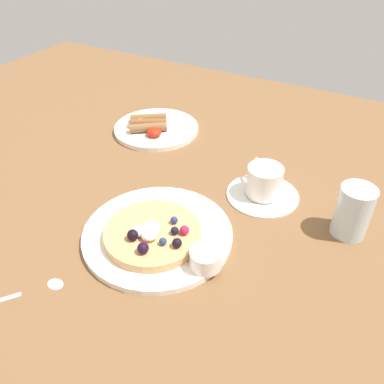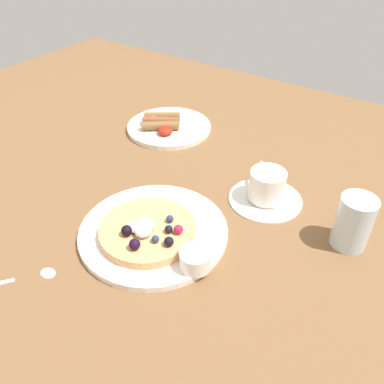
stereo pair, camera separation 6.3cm
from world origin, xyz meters
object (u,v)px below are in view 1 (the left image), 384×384
at_px(pancake_plate, 158,234).
at_px(coffee_saucer, 263,194).
at_px(teaspoon, 28,291).
at_px(water_glass, 353,211).
at_px(syrup_ramekin, 206,258).
at_px(coffee_cup, 264,180).
at_px(breakfast_plate, 156,129).

xyz_separation_m(pancake_plate, coffee_saucer, (0.13, 0.21, -0.00)).
height_order(teaspoon, water_glass, water_glass).
bearing_deg(coffee_saucer, syrup_ramekin, -92.56).
relative_size(pancake_plate, teaspoon, 2.01).
height_order(syrup_ramekin, coffee_cup, coffee_cup).
distance_m(coffee_saucer, water_glass, 0.19).
distance_m(syrup_ramekin, water_glass, 0.28).
relative_size(teaspoon, water_glass, 1.36).
bearing_deg(teaspoon, syrup_ramekin, 37.99).
relative_size(syrup_ramekin, coffee_saucer, 0.36).
relative_size(syrup_ramekin, breakfast_plate, 0.24).
height_order(breakfast_plate, teaspoon, breakfast_plate).
distance_m(pancake_plate, coffee_cup, 0.25).
xyz_separation_m(pancake_plate, coffee_cup, (0.12, 0.21, 0.03)).
relative_size(breakfast_plate, coffee_saucer, 1.47).
xyz_separation_m(pancake_plate, water_glass, (0.30, 0.18, 0.04)).
bearing_deg(breakfast_plate, coffee_saucer, -20.70).
xyz_separation_m(pancake_plate, teaspoon, (-0.11, -0.21, -0.00)).
xyz_separation_m(syrup_ramekin, breakfast_plate, (-0.34, 0.37, -0.02)).
bearing_deg(water_glass, breakfast_plate, 162.98).
height_order(coffee_saucer, teaspoon, coffee_saucer).
distance_m(coffee_cup, water_glass, 0.18).
bearing_deg(coffee_saucer, water_glass, -9.45).
bearing_deg(teaspoon, coffee_cup, 60.62).
relative_size(coffee_saucer, water_glass, 1.50).
height_order(coffee_saucer, water_glass, water_glass).
xyz_separation_m(pancake_plate, syrup_ramekin, (0.11, -0.03, 0.02)).
bearing_deg(teaspoon, breakfast_plate, 101.45).
height_order(syrup_ramekin, breakfast_plate, syrup_ramekin).
relative_size(breakfast_plate, coffee_cup, 2.46).
distance_m(pancake_plate, syrup_ramekin, 0.12).
height_order(syrup_ramekin, water_glass, water_glass).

